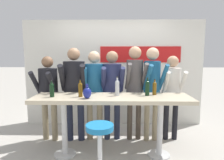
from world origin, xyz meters
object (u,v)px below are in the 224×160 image
(person_center_right, at_px, (135,82))
(wine_bottle_1, at_px, (155,88))
(person_left, at_px, (74,84))
(person_right, at_px, (152,83))
(person_center_left, at_px, (94,86))
(bar_stool, at_px, (100,144))
(wine_bottle_2, at_px, (52,89))
(wine_bottle_3, at_px, (117,87))
(wine_bottle_0, at_px, (80,89))
(wine_bottle_4, at_px, (147,87))
(person_far_left, at_px, (48,89))
(person_far_right, at_px, (172,88))
(tasting_table, at_px, (112,105))
(decorative_vase, at_px, (87,93))
(person_center, at_px, (112,85))

(person_center_right, bearing_deg, wine_bottle_1, -65.16)
(person_left, xyz_separation_m, person_right, (1.45, 0.02, 0.03))
(person_center_left, bearing_deg, bar_stool, -86.91)
(wine_bottle_2, height_order, wine_bottle_3, wine_bottle_3)
(wine_bottle_3, bearing_deg, person_right, 38.52)
(wine_bottle_0, distance_m, wine_bottle_2, 0.45)
(bar_stool, distance_m, wine_bottle_4, 1.21)
(person_far_left, relative_size, person_far_right, 1.00)
(person_left, distance_m, person_far_right, 1.84)
(tasting_table, height_order, decorative_vase, decorative_vase)
(person_left, bearing_deg, wine_bottle_4, -24.58)
(bar_stool, bearing_deg, person_right, 55.11)
(person_center_left, bearing_deg, person_left, -176.69)
(bar_stool, bearing_deg, decorative_vase, 113.15)
(bar_stool, xyz_separation_m, decorative_vase, (-0.23, 0.54, 0.57))
(bar_stool, bearing_deg, person_left, 114.75)
(person_far_left, xyz_separation_m, person_center_right, (1.63, 0.06, 0.14))
(person_center_right, height_order, decorative_vase, person_center_right)
(person_center_right, relative_size, wine_bottle_1, 6.87)
(wine_bottle_2, distance_m, wine_bottle_3, 1.03)
(person_far_right, height_order, wine_bottle_4, person_far_right)
(person_far_left, relative_size, wine_bottle_1, 6.17)
(person_left, relative_size, decorative_vase, 8.05)
(decorative_vase, bearing_deg, bar_stool, -66.85)
(decorative_vase, bearing_deg, wine_bottle_2, 171.23)
(person_center, xyz_separation_m, wine_bottle_0, (-0.49, -0.66, 0.05))
(bar_stool, height_order, wine_bottle_3, wine_bottle_3)
(person_left, xyz_separation_m, wine_bottle_1, (1.41, -0.42, 0.02))
(wine_bottle_0, height_order, wine_bottle_4, wine_bottle_4)
(wine_bottle_1, distance_m, wine_bottle_4, 0.14)
(person_left, xyz_separation_m, person_center_left, (0.37, 0.06, -0.03))
(person_far_left, bearing_deg, person_right, 10.58)
(wine_bottle_1, bearing_deg, wine_bottle_4, -153.77)
(tasting_table, height_order, person_center_left, person_center_left)
(person_center_right, distance_m, person_right, 0.32)
(bar_stool, bearing_deg, wine_bottle_4, 46.77)
(person_left, distance_m, wine_bottle_1, 1.47)
(tasting_table, xyz_separation_m, wine_bottle_4, (0.57, 0.07, 0.28))
(person_center_left, height_order, wine_bottle_0, person_center_left)
(person_left, distance_m, decorative_vase, 0.78)
(person_left, height_order, person_far_right, person_left)
(bar_stool, bearing_deg, person_center_right, 66.80)
(wine_bottle_3, relative_size, wine_bottle_4, 1.06)
(tasting_table, bearing_deg, person_right, 37.92)
(person_center, distance_m, wine_bottle_1, 0.86)
(wine_bottle_0, bearing_deg, wine_bottle_4, 6.02)
(tasting_table, xyz_separation_m, person_center_right, (0.42, 0.62, 0.29))
(wine_bottle_0, relative_size, decorative_vase, 1.27)
(wine_bottle_4, bearing_deg, wine_bottle_2, -175.01)
(person_far_left, bearing_deg, person_far_right, 11.83)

